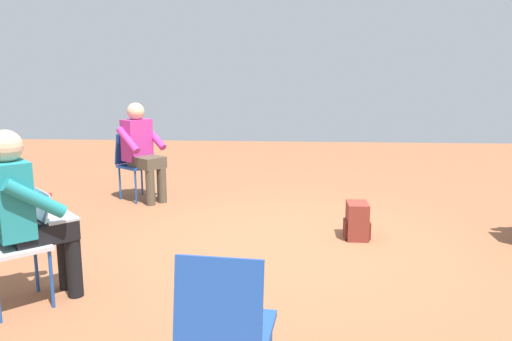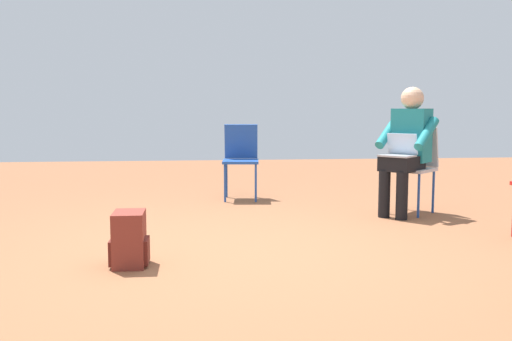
% 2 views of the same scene
% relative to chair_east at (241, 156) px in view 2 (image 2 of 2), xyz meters
% --- Properties ---
extents(ground_plane, '(14.62, 14.62, 0.00)m').
position_rel_chair_east_xyz_m(ground_plane, '(-2.44, 0.25, -0.50)').
color(ground_plane, brown).
extents(chair_east, '(0.47, 0.44, 0.85)m').
position_rel_chair_east_xyz_m(chair_east, '(0.00, 0.00, 0.00)').
color(chair_east, '#1E4799').
rests_on(chair_east, ground).
extents(chair_southeast, '(0.58, 0.58, 0.85)m').
position_rel_chair_east_xyz_m(chair_southeast, '(-1.03, -1.64, 0.00)').
color(chair_southeast, '#B7B7BC').
rests_on(chair_southeast, ground).
extents(person_with_laptop, '(0.64, 0.64, 1.24)m').
position_rel_chair_east_xyz_m(person_with_laptop, '(-1.15, -1.52, 0.20)').
color(person_with_laptop, black).
rests_on(person_with_laptop, ground).
extents(backpack_near_laptop_user, '(0.28, 0.25, 0.36)m').
position_rel_chair_east_xyz_m(backpack_near_laptop_user, '(-2.72, 0.95, -0.34)').
color(backpack_near_laptop_user, maroon).
rests_on(backpack_near_laptop_user, ground).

